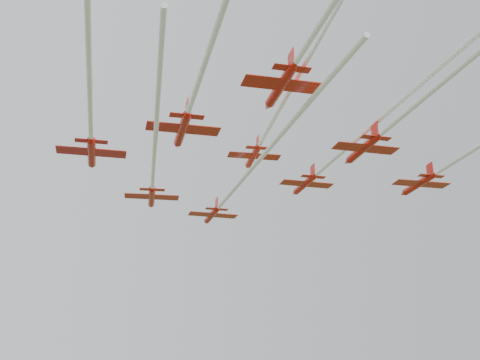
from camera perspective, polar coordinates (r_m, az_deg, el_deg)
name	(u,v)px	position (r m, az deg, el deg)	size (l,w,h in m)	color
jet_lead	(238,184)	(95.70, -0.16, -0.40)	(16.93, 68.61, 2.72)	red
jet_row2_left	(154,166)	(88.35, -8.18, 1.32)	(21.18, 58.48, 2.71)	red
jet_row2_right	(344,151)	(91.39, 9.79, 2.76)	(16.50, 62.83, 2.75)	red
jet_row3_left	(91,130)	(82.10, -13.94, 4.66)	(14.45, 44.26, 2.97)	red
jet_row3_mid	(277,114)	(77.37, 3.54, 6.30)	(18.82, 56.18, 2.37)	red
jet_row4_left	(202,72)	(63.81, -3.64, 10.19)	(18.02, 60.33, 2.81)	red
jet_row4_right	(434,89)	(70.39, 17.92, 8.18)	(17.89, 66.60, 2.71)	red
jet_trail_solo	(323,19)	(58.24, 7.90, 14.87)	(16.46, 55.93, 2.78)	red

